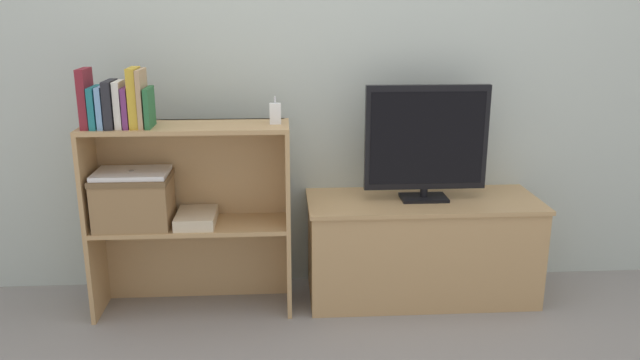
{
  "coord_description": "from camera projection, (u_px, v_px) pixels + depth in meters",
  "views": [
    {
      "loc": [
        -0.17,
        -2.6,
        1.41
      ],
      "look_at": [
        0.0,
        0.14,
        0.63
      ],
      "focal_mm": 35.0,
      "sensor_mm": 36.0,
      "label": 1
    }
  ],
  "objects": [
    {
      "name": "ground_plane",
      "position": [
        322.0,
        318.0,
        2.89
      ],
      "size": [
        16.0,
        16.0,
        0.0
      ],
      "primitive_type": "plane",
      "color": "gray"
    },
    {
      "name": "book_forest",
      "position": [
        149.0,
        107.0,
        2.68
      ],
      "size": [
        0.02,
        0.15,
        0.17
      ],
      "color": "#286638",
      "rests_on": "bookshelf_upper_tier"
    },
    {
      "name": "book_charcoal",
      "position": [
        111.0,
        104.0,
        2.67
      ],
      "size": [
        0.04,
        0.16,
        0.2
      ],
      "color": "#232328",
      "rests_on": "bookshelf_upper_tier"
    },
    {
      "name": "book_teal",
      "position": [
        95.0,
        107.0,
        2.67
      ],
      "size": [
        0.03,
        0.15,
        0.18
      ],
      "color": "#1E7075",
      "rests_on": "bookshelf_upper_tier"
    },
    {
      "name": "book_skyblue",
      "position": [
        103.0,
        107.0,
        2.67
      ],
      "size": [
        0.02,
        0.15,
        0.18
      ],
      "color": "#709ECC",
      "rests_on": "bookshelf_upper_tier"
    },
    {
      "name": "tv_stand",
      "position": [
        421.0,
        248.0,
        3.06
      ],
      "size": [
        1.11,
        0.44,
        0.5
      ],
      "color": "tan",
      "rests_on": "ground_plane"
    },
    {
      "name": "bookshelf_lower_tier",
      "position": [
        195.0,
        250.0,
        2.97
      ],
      "size": [
        0.91,
        0.29,
        0.43
      ],
      "color": "tan",
      "rests_on": "ground_plane"
    },
    {
      "name": "book_plum",
      "position": [
        128.0,
        107.0,
        2.67
      ],
      "size": [
        0.02,
        0.14,
        0.18
      ],
      "color": "#6B2D66",
      "rests_on": "bookshelf_upper_tier"
    },
    {
      "name": "tv",
      "position": [
        426.0,
        141.0,
        2.91
      ],
      "size": [
        0.58,
        0.14,
        0.55
      ],
      "color": "black",
      "rests_on": "tv_stand"
    },
    {
      "name": "bookshelf_upper_tier",
      "position": [
        190.0,
        159.0,
        2.85
      ],
      "size": [
        0.91,
        0.29,
        0.46
      ],
      "color": "tan",
      "rests_on": "bookshelf_lower_tier"
    },
    {
      "name": "storage_basket_left",
      "position": [
        134.0,
        198.0,
        2.81
      ],
      "size": [
        0.34,
        0.25,
        0.24
      ],
      "color": "#937047",
      "rests_on": "bookshelf_lower_tier"
    },
    {
      "name": "baby_monitor",
      "position": [
        275.0,
        113.0,
        2.76
      ],
      "size": [
        0.05,
        0.03,
        0.12
      ],
      "color": "white",
      "rests_on": "bookshelf_upper_tier"
    },
    {
      "name": "magazine_stack",
      "position": [
        196.0,
        218.0,
        2.86
      ],
      "size": [
        0.18,
        0.25,
        0.05
      ],
      "color": "beige",
      "rests_on": "bookshelf_lower_tier"
    },
    {
      "name": "book_mustard",
      "position": [
        135.0,
        98.0,
        2.67
      ],
      "size": [
        0.04,
        0.14,
        0.26
      ],
      "color": "gold",
      "rests_on": "bookshelf_upper_tier"
    },
    {
      "name": "book_maroon",
      "position": [
        86.0,
        98.0,
        2.65
      ],
      "size": [
        0.03,
        0.14,
        0.25
      ],
      "color": "maroon",
      "rests_on": "bookshelf_upper_tier"
    },
    {
      "name": "book_ivory",
      "position": [
        120.0,
        104.0,
        2.67
      ],
      "size": [
        0.03,
        0.13,
        0.2
      ],
      "color": "silver",
      "rests_on": "bookshelf_upper_tier"
    },
    {
      "name": "book_tan",
      "position": [
        142.0,
        98.0,
        2.67
      ],
      "size": [
        0.02,
        0.16,
        0.25
      ],
      "color": "tan",
      "rests_on": "bookshelf_upper_tier"
    },
    {
      "name": "wall_back",
      "position": [
        316.0,
        48.0,
        3.01
      ],
      "size": [
        10.0,
        0.05,
        2.4
      ],
      "color": "#B2BCB2",
      "rests_on": "ground_plane"
    },
    {
      "name": "laptop",
      "position": [
        132.0,
        173.0,
        2.78
      ],
      "size": [
        0.32,
        0.22,
        0.02
      ],
      "color": "white",
      "rests_on": "storage_basket_left"
    }
  ]
}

